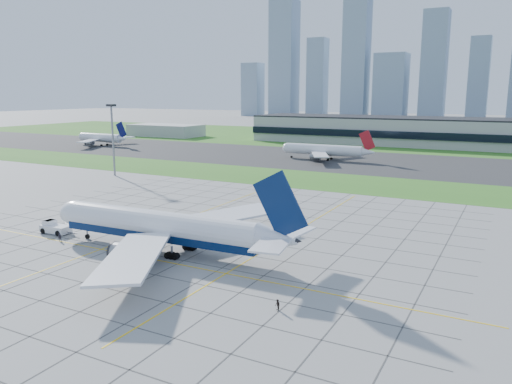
% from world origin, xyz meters
% --- Properties ---
extents(ground, '(1400.00, 1400.00, 0.00)m').
position_xyz_m(ground, '(0.00, 0.00, 0.00)').
color(ground, gray).
rests_on(ground, ground).
extents(grass_median, '(700.00, 35.00, 0.04)m').
position_xyz_m(grass_median, '(0.00, 90.00, 0.02)').
color(grass_median, '#316C1F').
rests_on(grass_median, ground).
extents(asphalt_taxiway, '(700.00, 75.00, 0.04)m').
position_xyz_m(asphalt_taxiway, '(0.00, 145.00, 0.03)').
color(asphalt_taxiway, '#383838').
rests_on(asphalt_taxiway, ground).
extents(grass_far, '(700.00, 145.00, 0.04)m').
position_xyz_m(grass_far, '(0.00, 255.00, 0.02)').
color(grass_far, '#316C1F').
rests_on(grass_far, ground).
extents(apron_markings, '(120.00, 130.00, 0.03)m').
position_xyz_m(apron_markings, '(0.43, 11.09, 0.02)').
color(apron_markings, '#474744').
rests_on(apron_markings, ground).
extents(terminal, '(260.00, 43.00, 15.80)m').
position_xyz_m(terminal, '(40.00, 229.87, 7.89)').
color(terminal, '#B7B7B2').
rests_on(terminal, ground).
extents(service_block, '(50.00, 25.00, 8.00)m').
position_xyz_m(service_block, '(-160.00, 210.00, 4.00)').
color(service_block, '#B7B7B2').
rests_on(service_block, ground).
extents(light_mast, '(2.50, 2.50, 25.60)m').
position_xyz_m(light_mast, '(-70.00, 65.00, 16.18)').
color(light_mast, gray).
rests_on(light_mast, ground).
extents(city_skyline, '(523.00, 32.40, 160.00)m').
position_xyz_m(city_skyline, '(-8.71, 520.00, 59.09)').
color(city_skyline, '#8398AC').
rests_on(city_skyline, ground).
extents(airliner, '(54.49, 55.16, 17.14)m').
position_xyz_m(airliner, '(1.20, 2.62, 4.69)').
color(airliner, white).
rests_on(airliner, ground).
extents(pushback_tug, '(9.63, 3.57, 2.67)m').
position_xyz_m(pushback_tug, '(-27.15, 1.80, 1.19)').
color(pushback_tug, white).
rests_on(pushback_tug, ground).
extents(crew_near, '(0.71, 0.74, 1.70)m').
position_xyz_m(crew_near, '(-21.45, -1.78, 0.85)').
color(crew_near, black).
rests_on(crew_near, ground).
extents(crew_far, '(1.00, 1.02, 1.66)m').
position_xyz_m(crew_far, '(31.75, -11.05, 0.83)').
color(crew_far, black).
rests_on(crew_far, ground).
extents(distant_jet_0, '(33.52, 42.66, 14.08)m').
position_xyz_m(distant_jet_0, '(-152.14, 141.28, 4.48)').
color(distant_jet_0, white).
rests_on(distant_jet_0, ground).
extents(distant_jet_1, '(40.87, 42.66, 14.08)m').
position_xyz_m(distant_jet_1, '(-17.82, 141.88, 4.49)').
color(distant_jet_1, white).
rests_on(distant_jet_1, ground).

